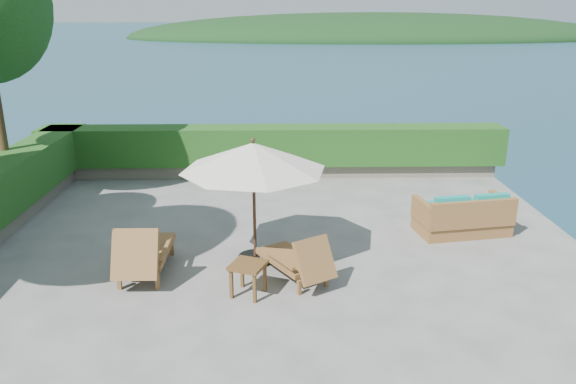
{
  "coord_description": "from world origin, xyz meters",
  "views": [
    {
      "loc": [
        0.08,
        -9.14,
        4.38
      ],
      "look_at": [
        0.3,
        0.8,
        1.1
      ],
      "focal_mm": 35.0,
      "sensor_mm": 36.0,
      "label": 1
    }
  ],
  "objects_px": {
    "lounge_right": "(298,260)",
    "wicker_loveseat": "(463,217)",
    "side_table": "(248,269)",
    "lounge_left": "(144,252)",
    "patio_umbrella": "(253,158)"
  },
  "relations": [
    {
      "from": "lounge_right",
      "to": "wicker_loveseat",
      "type": "bearing_deg",
      "value": -1.74
    },
    {
      "from": "lounge_right",
      "to": "side_table",
      "type": "height_order",
      "value": "lounge_right"
    },
    {
      "from": "lounge_left",
      "to": "lounge_right",
      "type": "height_order",
      "value": "lounge_left"
    },
    {
      "from": "lounge_left",
      "to": "wicker_loveseat",
      "type": "bearing_deg",
      "value": 16.17
    },
    {
      "from": "lounge_right",
      "to": "patio_umbrella",
      "type": "bearing_deg",
      "value": 102.01
    },
    {
      "from": "patio_umbrella",
      "to": "lounge_left",
      "type": "bearing_deg",
      "value": -163.89
    },
    {
      "from": "patio_umbrella",
      "to": "side_table",
      "type": "distance_m",
      "value": 1.95
    },
    {
      "from": "lounge_right",
      "to": "wicker_loveseat",
      "type": "height_order",
      "value": "wicker_loveseat"
    },
    {
      "from": "lounge_left",
      "to": "wicker_loveseat",
      "type": "height_order",
      "value": "lounge_left"
    },
    {
      "from": "patio_umbrella",
      "to": "lounge_right",
      "type": "distance_m",
      "value": 1.89
    },
    {
      "from": "lounge_left",
      "to": "lounge_right",
      "type": "relative_size",
      "value": 1.08
    },
    {
      "from": "side_table",
      "to": "wicker_loveseat",
      "type": "relative_size",
      "value": 0.34
    },
    {
      "from": "lounge_left",
      "to": "wicker_loveseat",
      "type": "xyz_separation_m",
      "value": [
        6.03,
        1.74,
        -0.08
      ]
    },
    {
      "from": "patio_umbrella",
      "to": "side_table",
      "type": "xyz_separation_m",
      "value": [
        -0.07,
        -1.26,
        -1.48
      ]
    },
    {
      "from": "lounge_right",
      "to": "side_table",
      "type": "xyz_separation_m",
      "value": [
        -0.81,
        -0.49,
        0.07
      ]
    }
  ]
}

